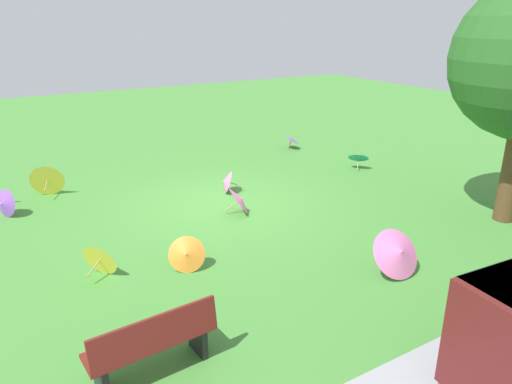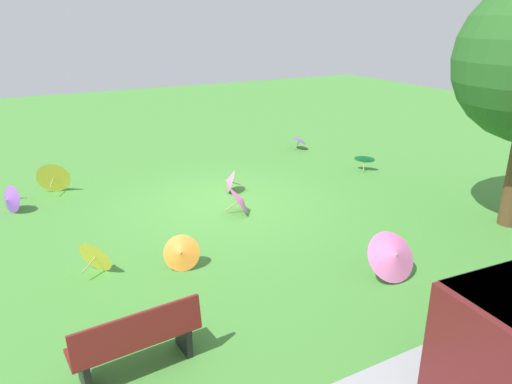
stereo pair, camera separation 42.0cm
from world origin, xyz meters
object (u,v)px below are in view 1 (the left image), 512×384
Objects in this scene: parasol_orange_0 at (186,254)px; parasol_teal_0 at (359,156)px; parasol_purple_0 at (4,204)px; parasol_purple_1 at (292,140)px; park_bench at (153,343)px; parasol_yellow_1 at (102,258)px; parasol_yellow_0 at (48,179)px; parasol_pink_0 at (240,200)px; parasol_pink_2 at (226,182)px; parasol_pink_1 at (398,253)px.

parasol_orange_0 reaches higher than parasol_teal_0.
parasol_purple_0 is 8.96m from parasol_purple_1.
park_bench is at bearing 32.59° from parasol_teal_0.
parasol_orange_0 is (-1.30, 0.61, -0.01)m from parasol_yellow_1.
park_bench is at bearing 88.41° from parasol_yellow_1.
parasol_yellow_0 reaches higher than parasol_yellow_1.
park_bench is 2.41× the size of parasol_purple_1.
park_bench reaches higher than parasol_pink_0.
parasol_yellow_0 is (-1.07, -0.98, 0.10)m from parasol_purple_0.
parasol_purple_1 is (-7.70, -8.01, -0.16)m from park_bench.
parasol_yellow_1 is 4.51m from parasol_pink_2.
park_bench is 7.47m from parasol_yellow_0.
parasol_pink_1 is at bearing -177.68° from park_bench.
parasol_purple_1 is 8.50m from parasol_pink_1.
parasol_pink_2 is (-2.43, -3.15, -0.02)m from parasol_orange_0.
parasol_teal_0 is (-3.66, -4.97, -0.06)m from parasol_pink_1.
parasol_pink_0 is 3.57m from parasol_yellow_1.
parasol_purple_1 is at bearing -136.55° from parasol_pink_0.
parasol_yellow_1 reaches higher than parasol_pink_2.
parasol_pink_1 is (3.32, 7.83, 0.13)m from parasol_purple_1.
parasol_purple_0 reaches higher than parasol_purple_1.
parasol_yellow_0 reaches higher than parasol_purple_0.
parasol_pink_1 is at bearing 148.62° from parasol_yellow_1.
parasol_orange_0 reaches higher than parasol_purple_1.
park_bench is at bearing 90.39° from parasol_yellow_0.
park_bench reaches higher than parasol_purple_0.
parasol_yellow_1 reaches higher than parasol_orange_0.
parasol_purple_0 is (4.57, -2.51, -0.00)m from parasol_pink_0.
parasol_yellow_0 is (3.50, -3.49, 0.09)m from parasol_pink_0.
parasol_yellow_1 is 1.11× the size of parasol_pink_2.
parasol_purple_0 is (1.12, -6.49, -0.15)m from park_bench.
parasol_orange_0 is (-1.43, 5.27, -0.11)m from parasol_yellow_0.
parasol_purple_0 is 0.99× the size of parasol_purple_1.
parasol_orange_0 is 3.98m from parasol_pink_2.
parasol_pink_0 is at bearing 135.04° from parasol_yellow_0.
parasol_teal_0 is at bearing 177.25° from parasol_pink_2.
parasol_orange_0 is at bearing -122.07° from park_bench.
parasol_pink_1 reaches higher than parasol_orange_0.
parasol_pink_1 reaches higher than parasol_pink_0.
parasol_yellow_1 is at bearing 108.07° from parasol_purple_0.
parasol_pink_2 is at bearing -104.47° from parasol_pink_0.
parasol_yellow_0 is 5.46m from parasol_orange_0.
parasol_pink_2 is (4.24, -0.20, -0.09)m from parasol_teal_0.
parasol_purple_1 is 0.89× the size of parasol_orange_0.
park_bench is 2.14× the size of parasol_orange_0.
parasol_purple_1 is at bearing -83.22° from parasol_teal_0.
parasol_pink_1 is 6.17m from parasol_teal_0.
parasol_pink_0 reaches higher than parasol_teal_0.
parasol_yellow_1 is at bearing -25.09° from parasol_orange_0.
parasol_purple_1 is 2.89m from parasol_teal_0.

